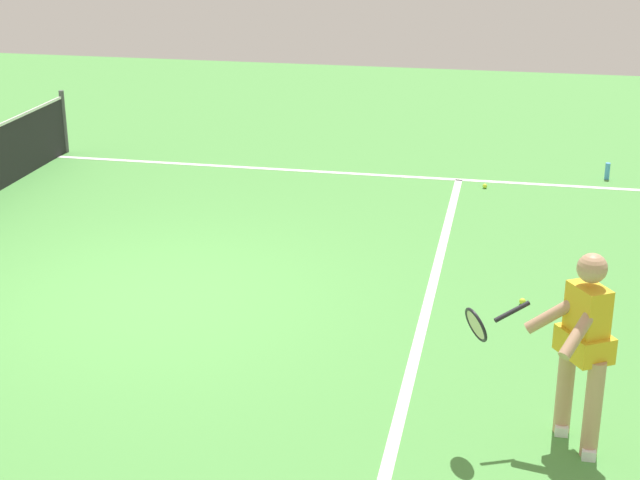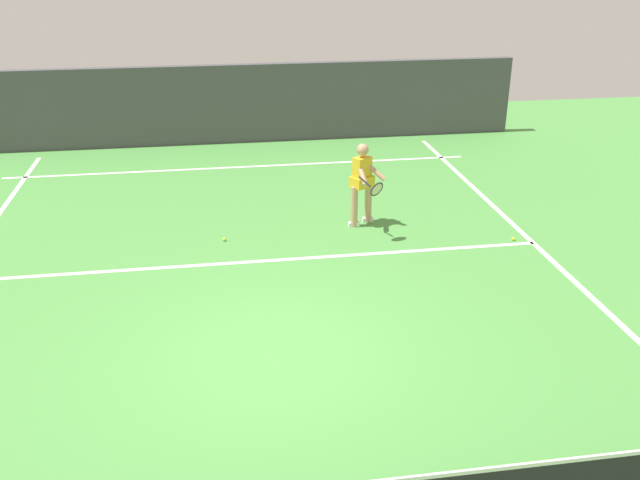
{
  "view_description": "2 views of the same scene",
  "coord_description": "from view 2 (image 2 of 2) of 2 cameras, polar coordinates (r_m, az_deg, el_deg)",
  "views": [
    {
      "loc": [
        -8.73,
        -3.57,
        4.03
      ],
      "look_at": [
        -0.71,
        -1.92,
        1.01
      ],
      "focal_mm": 54.63,
      "sensor_mm": 36.0,
      "label": 1
    },
    {
      "loc": [
        0.63,
        7.72,
        5.01
      ],
      "look_at": [
        -0.84,
        -1.63,
        0.85
      ],
      "focal_mm": 39.25,
      "sensor_mm": 36.0,
      "label": 2
    }
  ],
  "objects": [
    {
      "name": "tennis_ball_near",
      "position": [
        12.88,
        15.48,
        0.09
      ],
      "size": [
        0.07,
        0.07,
        0.07
      ],
      "primitive_type": "sphere",
      "color": "#D1E533",
      "rests_on": "ground"
    },
    {
      "name": "baseline_marking",
      "position": [
        16.53,
        -6.38,
        5.94
      ],
      "size": [
        10.68,
        0.1,
        0.01
      ],
      "primitive_type": "cube",
      "color": "white",
      "rests_on": "ground"
    },
    {
      "name": "sideline_left_marking",
      "position": [
        10.71,
        23.27,
        -6.29
      ],
      "size": [
        0.1,
        19.04,
        0.01
      ],
      "primitive_type": "cube",
      "color": "white",
      "rests_on": "ground"
    },
    {
      "name": "ground_plane",
      "position": [
        9.23,
        -3.64,
        -9.23
      ],
      "size": [
        27.35,
        27.35,
        0.0
      ],
      "primitive_type": "plane",
      "color": "#4C9342"
    },
    {
      "name": "service_line_marking",
      "position": [
        11.69,
        -5.0,
        -1.73
      ],
      "size": [
        9.68,
        0.1,
        0.01
      ],
      "primitive_type": "cube",
      "color": "white",
      "rests_on": "ground"
    },
    {
      "name": "tennis_player",
      "position": [
        12.86,
        3.5,
        4.79
      ],
      "size": [
        0.68,
        1.14,
        1.55
      ],
      "color": "tan",
      "rests_on": "ground"
    },
    {
      "name": "court_back_wall",
      "position": [
        18.39,
        -6.89,
        10.96
      ],
      "size": [
        14.68,
        0.24,
        2.0
      ],
      "primitive_type": "cube",
      "color": "#47474C",
      "rests_on": "ground"
    },
    {
      "name": "tennis_ball_far",
      "position": [
        12.52,
        -7.82,
        0.06
      ],
      "size": [
        0.07,
        0.07,
        0.07
      ],
      "primitive_type": "sphere",
      "color": "#D1E533",
      "rests_on": "ground"
    }
  ]
}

